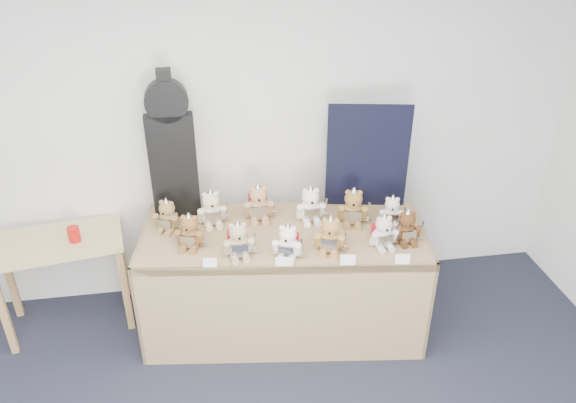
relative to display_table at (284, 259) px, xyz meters
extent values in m
plane|color=silver|center=(-0.63, -1.82, 2.04)|extent=(6.00, 6.00, 0.00)
plane|color=silver|center=(-0.63, 0.68, 0.69)|extent=(6.00, 0.00, 6.00)
cube|color=silver|center=(-0.09, 0.67, 0.93)|extent=(0.21, 0.00, 0.30)
cube|color=olive|center=(0.01, 0.08, 0.15)|extent=(2.10, 1.09, 0.06)
cube|color=olive|center=(-0.04, -0.32, -0.24)|extent=(1.99, 0.28, 0.84)
cube|color=olive|center=(-0.97, 0.21, -0.24)|extent=(0.13, 0.83, 0.84)
cube|color=olive|center=(0.99, -0.05, -0.24)|extent=(0.13, 0.83, 0.84)
cube|color=tan|center=(-1.59, 0.36, 0.08)|extent=(0.97, 0.64, 0.04)
cube|color=#A27E46|center=(-1.97, 0.09, -0.30)|extent=(0.06, 0.06, 0.71)
cube|color=#A27E46|center=(-2.03, 0.50, -0.30)|extent=(0.06, 0.06, 0.71)
cube|color=#A27E46|center=(-1.15, 0.22, -0.30)|extent=(0.06, 0.06, 0.71)
cube|color=#A27E46|center=(-1.22, 0.64, -0.30)|extent=(0.06, 0.06, 0.71)
cube|color=black|center=(-0.72, 0.45, 0.57)|extent=(0.33, 0.11, 0.78)
cylinder|color=black|center=(-0.72, 0.45, 1.06)|extent=(0.30, 0.11, 0.29)
cube|color=black|center=(-0.72, 0.45, 1.17)|extent=(0.10, 0.09, 0.20)
cube|color=black|center=(0.68, 0.38, 0.58)|extent=(0.59, 0.13, 0.80)
cylinder|color=#B4130C|center=(-1.46, 0.33, 0.15)|extent=(0.08, 0.08, 0.11)
ellipsoid|color=brown|center=(-0.63, 0.01, 0.24)|extent=(0.19, 0.17, 0.16)
sphere|color=brown|center=(-0.63, 0.01, 0.35)|extent=(0.12, 0.12, 0.12)
cylinder|color=brown|center=(-0.64, -0.03, 0.34)|extent=(0.05, 0.04, 0.05)
sphere|color=black|center=(-0.65, -0.05, 0.34)|extent=(0.02, 0.02, 0.02)
sphere|color=brown|center=(-0.67, 0.03, 0.40)|extent=(0.04, 0.04, 0.04)
sphere|color=brown|center=(-0.59, 0.00, 0.40)|extent=(0.04, 0.04, 0.04)
cylinder|color=brown|center=(-0.71, 0.02, 0.25)|extent=(0.07, 0.10, 0.12)
cylinder|color=brown|center=(-0.56, -0.03, 0.25)|extent=(0.07, 0.10, 0.12)
cylinder|color=brown|center=(-0.68, -0.03, 0.20)|extent=(0.07, 0.11, 0.05)
cylinder|color=brown|center=(-0.61, -0.05, 0.20)|extent=(0.07, 0.11, 0.05)
cube|color=silver|center=(-0.65, -0.04, 0.25)|extent=(0.10, 0.05, 0.09)
cone|color=silver|center=(-0.63, 0.01, 0.40)|extent=(0.10, 0.10, 0.08)
cube|color=silver|center=(-0.54, -0.04, 0.28)|extent=(0.02, 0.04, 0.17)
cube|color=silver|center=(-0.54, -0.04, 0.21)|extent=(0.05, 0.02, 0.01)
ellipsoid|color=tan|center=(-0.32, -0.15, 0.25)|extent=(0.17, 0.15, 0.17)
sphere|color=tan|center=(-0.32, -0.15, 0.36)|extent=(0.12, 0.12, 0.12)
cylinder|color=tan|center=(-0.32, -0.20, 0.35)|extent=(0.05, 0.03, 0.05)
sphere|color=black|center=(-0.32, -0.22, 0.35)|extent=(0.02, 0.02, 0.02)
sphere|color=tan|center=(-0.36, -0.15, 0.40)|extent=(0.04, 0.04, 0.04)
sphere|color=tan|center=(-0.28, -0.14, 0.40)|extent=(0.04, 0.04, 0.04)
cylinder|color=tan|center=(-0.40, -0.17, 0.26)|extent=(0.05, 0.09, 0.12)
cylinder|color=tan|center=(-0.24, -0.16, 0.26)|extent=(0.05, 0.09, 0.12)
cylinder|color=tan|center=(-0.35, -0.21, 0.20)|extent=(0.06, 0.11, 0.05)
cylinder|color=tan|center=(-0.28, -0.20, 0.20)|extent=(0.06, 0.11, 0.05)
cube|color=silver|center=(-0.32, -0.21, 0.25)|extent=(0.11, 0.02, 0.09)
cone|color=silver|center=(-0.32, -0.15, 0.41)|extent=(0.10, 0.10, 0.08)
cube|color=silver|center=(-0.22, -0.17, 0.28)|extent=(0.02, 0.04, 0.17)
cube|color=silver|center=(-0.22, -0.17, 0.21)|extent=(0.05, 0.01, 0.01)
cube|color=#AD1317|center=(-0.32, -0.09, 0.26)|extent=(0.13, 0.04, 0.15)
ellipsoid|color=white|center=(0.00, -0.21, 0.24)|extent=(0.19, 0.18, 0.16)
sphere|color=white|center=(0.00, -0.21, 0.35)|extent=(0.11, 0.11, 0.11)
cylinder|color=white|center=(-0.02, -0.26, 0.34)|extent=(0.05, 0.04, 0.05)
sphere|color=black|center=(-0.03, -0.27, 0.34)|extent=(0.02, 0.02, 0.02)
sphere|color=white|center=(-0.04, -0.20, 0.39)|extent=(0.04, 0.04, 0.04)
sphere|color=white|center=(0.03, -0.22, 0.39)|extent=(0.04, 0.04, 0.04)
cylinder|color=white|center=(-0.08, -0.20, 0.25)|extent=(0.07, 0.10, 0.12)
cylinder|color=white|center=(0.06, -0.25, 0.25)|extent=(0.07, 0.10, 0.12)
cylinder|color=white|center=(-0.06, -0.25, 0.20)|extent=(0.08, 0.11, 0.05)
cylinder|color=white|center=(0.01, -0.27, 0.20)|extent=(0.08, 0.11, 0.05)
cube|color=silver|center=(-0.02, -0.27, 0.25)|extent=(0.10, 0.05, 0.09)
cone|color=silver|center=(0.00, -0.21, 0.40)|extent=(0.10, 0.10, 0.07)
cube|color=silver|center=(0.08, -0.27, 0.27)|extent=(0.02, 0.04, 0.16)
cube|color=silver|center=(0.08, -0.27, 0.21)|extent=(0.05, 0.02, 0.01)
cube|color=#AD1317|center=(0.02, -0.16, 0.26)|extent=(0.13, 0.07, 0.14)
ellipsoid|color=#A2743D|center=(0.28, -0.18, 0.25)|extent=(0.20, 0.18, 0.16)
sphere|color=#A2743D|center=(0.28, -0.18, 0.36)|extent=(0.12, 0.12, 0.12)
cylinder|color=#A2743D|center=(0.27, -0.23, 0.35)|extent=(0.06, 0.04, 0.05)
sphere|color=black|center=(0.26, -0.25, 0.35)|extent=(0.02, 0.02, 0.02)
sphere|color=#A2743D|center=(0.25, -0.17, 0.40)|extent=(0.04, 0.04, 0.04)
sphere|color=#A2743D|center=(0.32, -0.19, 0.40)|extent=(0.04, 0.04, 0.04)
cylinder|color=#A2743D|center=(0.20, -0.18, 0.25)|extent=(0.07, 0.10, 0.12)
cylinder|color=#A2743D|center=(0.35, -0.22, 0.25)|extent=(0.07, 0.10, 0.12)
cylinder|color=#A2743D|center=(0.23, -0.22, 0.20)|extent=(0.08, 0.12, 0.05)
cylinder|color=#A2743D|center=(0.30, -0.25, 0.20)|extent=(0.08, 0.12, 0.05)
cube|color=silver|center=(0.26, -0.24, 0.25)|extent=(0.11, 0.05, 0.09)
cone|color=silver|center=(0.28, -0.18, 0.41)|extent=(0.10, 0.10, 0.08)
cube|color=silver|center=(0.37, -0.24, 0.28)|extent=(0.02, 0.04, 0.17)
cube|color=silver|center=(0.37, -0.24, 0.21)|extent=(0.05, 0.02, 0.01)
ellipsoid|color=silver|center=(0.65, -0.19, 0.24)|extent=(0.16, 0.14, 0.15)
sphere|color=silver|center=(0.65, -0.19, 0.34)|extent=(0.11, 0.11, 0.11)
cylinder|color=silver|center=(0.65, -0.23, 0.34)|extent=(0.05, 0.03, 0.05)
sphere|color=black|center=(0.65, -0.25, 0.34)|extent=(0.02, 0.02, 0.02)
sphere|color=silver|center=(0.61, -0.19, 0.39)|extent=(0.04, 0.04, 0.04)
sphere|color=silver|center=(0.68, -0.18, 0.39)|extent=(0.04, 0.04, 0.04)
cylinder|color=silver|center=(0.57, -0.21, 0.25)|extent=(0.05, 0.09, 0.11)
cylinder|color=silver|center=(0.72, -0.20, 0.25)|extent=(0.05, 0.09, 0.11)
cylinder|color=silver|center=(0.62, -0.24, 0.20)|extent=(0.05, 0.10, 0.05)
cylinder|color=silver|center=(0.68, -0.24, 0.20)|extent=(0.05, 0.10, 0.05)
cube|color=silver|center=(0.65, -0.25, 0.25)|extent=(0.10, 0.02, 0.08)
cone|color=silver|center=(0.65, -0.19, 0.39)|extent=(0.10, 0.10, 0.07)
cube|color=silver|center=(0.74, -0.21, 0.27)|extent=(0.01, 0.04, 0.16)
cube|color=silver|center=(0.74, -0.21, 0.21)|extent=(0.05, 0.01, 0.01)
cube|color=#AD1317|center=(0.64, -0.13, 0.25)|extent=(0.12, 0.04, 0.14)
ellipsoid|color=#52331C|center=(0.82, -0.16, 0.24)|extent=(0.15, 0.13, 0.15)
sphere|color=#52331C|center=(0.82, -0.16, 0.34)|extent=(0.11, 0.11, 0.11)
cylinder|color=#52331C|center=(0.82, -0.20, 0.34)|extent=(0.05, 0.03, 0.05)
sphere|color=black|center=(0.82, -0.22, 0.34)|extent=(0.02, 0.02, 0.02)
sphere|color=#52331C|center=(0.78, -0.16, 0.39)|extent=(0.04, 0.04, 0.04)
sphere|color=#52331C|center=(0.86, -0.16, 0.39)|extent=(0.04, 0.04, 0.04)
cylinder|color=#52331C|center=(0.75, -0.17, 0.25)|extent=(0.04, 0.08, 0.12)
cylinder|color=#52331C|center=(0.89, -0.17, 0.25)|extent=(0.04, 0.08, 0.12)
cylinder|color=#52331C|center=(0.79, -0.21, 0.20)|extent=(0.05, 0.10, 0.05)
cylinder|color=#52331C|center=(0.85, -0.21, 0.20)|extent=(0.05, 0.10, 0.05)
cube|color=silver|center=(0.82, -0.22, 0.25)|extent=(0.10, 0.02, 0.08)
cone|color=silver|center=(0.82, -0.16, 0.39)|extent=(0.10, 0.10, 0.07)
cube|color=silver|center=(0.92, -0.19, 0.27)|extent=(0.01, 0.04, 0.16)
cube|color=silver|center=(0.92, -0.19, 0.21)|extent=(0.05, 0.01, 0.01)
ellipsoid|color=beige|center=(-0.48, 0.29, 0.25)|extent=(0.18, 0.16, 0.17)
sphere|color=beige|center=(-0.48, 0.29, 0.36)|extent=(0.12, 0.12, 0.12)
cylinder|color=beige|center=(-0.47, 0.24, 0.35)|extent=(0.05, 0.03, 0.05)
sphere|color=black|center=(-0.47, 0.22, 0.35)|extent=(0.02, 0.02, 0.02)
sphere|color=beige|center=(-0.52, 0.28, 0.41)|extent=(0.04, 0.04, 0.04)
sphere|color=beige|center=(-0.44, 0.29, 0.41)|extent=(0.04, 0.04, 0.04)
cylinder|color=beige|center=(-0.56, 0.26, 0.26)|extent=(0.06, 0.10, 0.13)
cylinder|color=beige|center=(-0.40, 0.28, 0.26)|extent=(0.06, 0.10, 0.13)
cylinder|color=beige|center=(-0.51, 0.23, 0.20)|extent=(0.06, 0.12, 0.05)
cylinder|color=beige|center=(-0.43, 0.23, 0.20)|extent=(0.06, 0.12, 0.05)
cube|color=silver|center=(-0.47, 0.22, 0.25)|extent=(0.11, 0.03, 0.09)
cone|color=silver|center=(-0.48, 0.29, 0.42)|extent=(0.11, 0.11, 0.08)
cube|color=silver|center=(-0.37, 0.27, 0.28)|extent=(0.02, 0.04, 0.18)
cube|color=silver|center=(-0.37, 0.27, 0.22)|extent=(0.05, 0.01, 0.01)
ellipsoid|color=tan|center=(-0.14, 0.31, 0.25)|extent=(0.18, 0.16, 0.18)
sphere|color=tan|center=(-0.14, 0.31, 0.37)|extent=(0.13, 0.13, 0.13)
cylinder|color=tan|center=(-0.14, 0.25, 0.36)|extent=(0.06, 0.03, 0.05)
sphere|color=black|center=(-0.14, 0.23, 0.36)|extent=(0.02, 0.02, 0.02)
sphere|color=tan|center=(-0.18, 0.31, 0.42)|extent=(0.04, 0.04, 0.04)
sphere|color=tan|center=(-0.09, 0.31, 0.42)|extent=(0.04, 0.04, 0.04)
cylinder|color=tan|center=(-0.22, 0.29, 0.26)|extent=(0.05, 0.10, 0.13)
cylinder|color=tan|center=(-0.05, 0.28, 0.26)|extent=(0.05, 0.10, 0.13)
cylinder|color=tan|center=(-0.18, 0.25, 0.20)|extent=(0.06, 0.12, 0.05)
cylinder|color=tan|center=(-0.10, 0.24, 0.20)|extent=(0.06, 0.12, 0.05)
cube|color=silver|center=(-0.14, 0.24, 0.26)|extent=(0.12, 0.02, 0.10)
cone|color=silver|center=(-0.14, 0.31, 0.42)|extent=(0.11, 0.11, 0.08)
cube|color=silver|center=(-0.03, 0.27, 0.29)|extent=(0.02, 0.04, 0.18)
cube|color=silver|center=(-0.03, 0.27, 0.22)|extent=(0.05, 0.01, 0.01)
cube|color=#AD1317|center=(-0.13, 0.37, 0.27)|extent=(0.14, 0.04, 0.16)
ellipsoid|color=white|center=(0.23, 0.22, 0.25)|extent=(0.17, 0.15, 0.17)
sphere|color=white|center=(0.23, 0.22, 0.36)|extent=(0.12, 0.12, 0.12)
cylinder|color=white|center=(0.23, 0.17, 0.35)|extent=(0.05, 0.03, 0.05)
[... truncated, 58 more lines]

